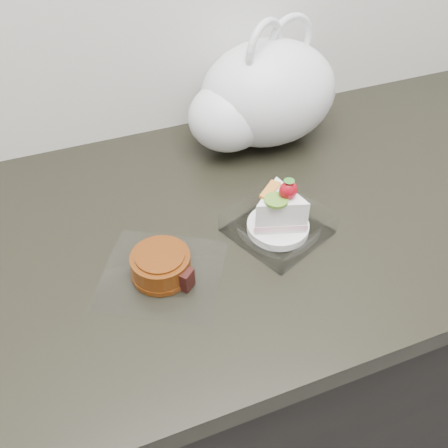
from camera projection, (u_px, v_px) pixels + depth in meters
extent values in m
cube|color=black|center=(229.00, 367.00, 1.16)|extent=(2.00, 0.60, 0.86)
cube|color=black|center=(231.00, 226.00, 0.86)|extent=(2.04, 0.64, 0.04)
cube|color=white|center=(277.00, 231.00, 0.81)|extent=(0.18, 0.18, 0.00)
cylinder|color=white|center=(278.00, 227.00, 0.81)|extent=(0.10, 0.10, 0.01)
ellipsoid|color=red|center=(288.00, 190.00, 0.75)|extent=(0.03, 0.02, 0.03)
cone|color=#2D7223|center=(289.00, 183.00, 0.74)|extent=(0.02, 0.02, 0.01)
cylinder|color=#679D2D|center=(276.00, 200.00, 0.75)|extent=(0.04, 0.04, 0.00)
cube|color=orange|center=(270.00, 190.00, 0.77)|extent=(0.05, 0.04, 0.00)
cube|color=white|center=(162.00, 274.00, 0.75)|extent=(0.24, 0.23, 0.00)
cylinder|color=#67320C|center=(161.00, 265.00, 0.73)|extent=(0.11, 0.11, 0.04)
cylinder|color=#67320C|center=(162.00, 272.00, 0.74)|extent=(0.12, 0.12, 0.01)
cylinder|color=#67320C|center=(160.00, 255.00, 0.72)|extent=(0.09, 0.09, 0.00)
cube|color=black|center=(184.00, 278.00, 0.72)|extent=(0.03, 0.03, 0.03)
ellipsoid|color=white|center=(268.00, 93.00, 0.95)|extent=(0.33, 0.29, 0.20)
ellipsoid|color=white|center=(229.00, 116.00, 0.93)|extent=(0.20, 0.19, 0.13)
torus|color=white|center=(265.00, 49.00, 0.88)|extent=(0.10, 0.07, 0.11)
torus|color=white|center=(290.00, 41.00, 0.92)|extent=(0.10, 0.03, 0.10)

